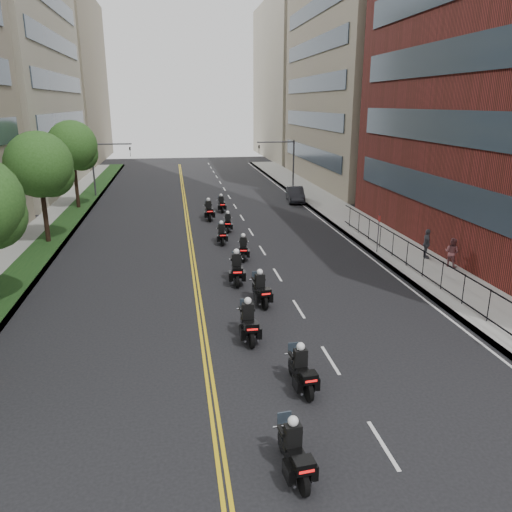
% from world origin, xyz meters
% --- Properties ---
extents(ground, '(160.00, 160.00, 0.00)m').
position_xyz_m(ground, '(0.00, 0.00, 0.00)').
color(ground, black).
rests_on(ground, ground).
extents(sidewalk_right, '(4.00, 90.00, 0.15)m').
position_xyz_m(sidewalk_right, '(12.00, 25.00, 0.07)').
color(sidewalk_right, gray).
rests_on(sidewalk_right, ground).
extents(sidewalk_left, '(4.00, 90.00, 0.15)m').
position_xyz_m(sidewalk_left, '(-12.00, 25.00, 0.07)').
color(sidewalk_left, gray).
rests_on(sidewalk_left, ground).
extents(grass_strip, '(2.00, 90.00, 0.04)m').
position_xyz_m(grass_strip, '(-11.20, 25.00, 0.17)').
color(grass_strip, black).
rests_on(grass_strip, sidewalk_left).
extents(building_right_tan, '(15.11, 28.00, 30.00)m').
position_xyz_m(building_right_tan, '(21.48, 48.00, 15.00)').
color(building_right_tan, gray).
rests_on(building_right_tan, ground).
extents(building_right_far, '(15.00, 28.00, 26.00)m').
position_xyz_m(building_right_far, '(21.50, 78.00, 13.00)').
color(building_right_far, '#9E9780').
rests_on(building_right_far, ground).
extents(building_left_far, '(16.00, 28.00, 26.00)m').
position_xyz_m(building_left_far, '(-22.00, 78.00, 13.00)').
color(building_left_far, gray).
rests_on(building_left_far, ground).
extents(iron_fence, '(0.05, 28.00, 1.50)m').
position_xyz_m(iron_fence, '(11.00, 12.00, 0.90)').
color(iron_fence, black).
rests_on(iron_fence, sidewalk_right).
extents(street_trees, '(4.40, 38.40, 7.98)m').
position_xyz_m(street_trees, '(-11.05, 18.61, 5.13)').
color(street_trees, black).
rests_on(street_trees, ground).
extents(traffic_signal_right, '(4.09, 0.20, 5.60)m').
position_xyz_m(traffic_signal_right, '(9.54, 42.00, 3.70)').
color(traffic_signal_right, '#3F3F44').
rests_on(traffic_signal_right, ground).
extents(traffic_signal_left, '(4.09, 0.20, 5.60)m').
position_xyz_m(traffic_signal_left, '(-9.54, 42.00, 3.70)').
color(traffic_signal_left, '#3F3F44').
rests_on(traffic_signal_left, ground).
extents(motorcycle_0, '(0.63, 2.27, 1.68)m').
position_xyz_m(motorcycle_0, '(0.40, -0.73, 0.66)').
color(motorcycle_0, black).
rests_on(motorcycle_0, ground).
extents(motorcycle_1, '(0.63, 2.28, 1.68)m').
position_xyz_m(motorcycle_1, '(1.60, 3.24, 0.67)').
color(motorcycle_1, black).
rests_on(motorcycle_1, ground).
extents(motorcycle_2, '(0.56, 2.45, 1.81)m').
position_xyz_m(motorcycle_2, '(0.38, 7.26, 0.71)').
color(motorcycle_2, black).
rests_on(motorcycle_2, ground).
extents(motorcycle_3, '(0.66, 2.36, 1.74)m').
position_xyz_m(motorcycle_3, '(1.52, 10.94, 0.69)').
color(motorcycle_3, black).
rests_on(motorcycle_3, ground).
extents(motorcycle_4, '(0.68, 2.55, 1.88)m').
position_xyz_m(motorcycle_4, '(0.75, 14.10, 0.74)').
color(motorcycle_4, black).
rests_on(motorcycle_4, ground).
extents(motorcycle_5, '(0.66, 2.20, 1.63)m').
position_xyz_m(motorcycle_5, '(1.70, 18.32, 0.64)').
color(motorcycle_5, black).
rests_on(motorcycle_5, ground).
extents(motorcycle_6, '(0.49, 2.16, 1.59)m').
position_xyz_m(motorcycle_6, '(0.71, 22.18, 0.63)').
color(motorcycle_6, black).
rests_on(motorcycle_6, ground).
extents(motorcycle_7, '(0.63, 2.12, 1.57)m').
position_xyz_m(motorcycle_7, '(1.51, 25.54, 0.62)').
color(motorcycle_7, black).
rests_on(motorcycle_7, ground).
extents(motorcycle_8, '(0.59, 2.50, 1.85)m').
position_xyz_m(motorcycle_8, '(0.36, 29.68, 0.73)').
color(motorcycle_8, black).
rests_on(motorcycle_8, ground).
extents(motorcycle_9, '(0.51, 2.17, 1.60)m').
position_xyz_m(motorcycle_9, '(1.71, 32.81, 0.63)').
color(motorcycle_9, black).
rests_on(motorcycle_9, ground).
extents(parked_sedan, '(2.08, 4.53, 1.44)m').
position_xyz_m(parked_sedan, '(9.40, 36.34, 0.72)').
color(parked_sedan, black).
rests_on(parked_sedan, ground).
extents(pedestrian_b, '(1.02, 1.06, 1.73)m').
position_xyz_m(pedestrian_b, '(13.50, 14.43, 1.02)').
color(pedestrian_b, brown).
rests_on(pedestrian_b, sidewalk_right).
extents(pedestrian_c, '(0.73, 1.16, 1.84)m').
position_xyz_m(pedestrian_c, '(12.86, 16.24, 1.07)').
color(pedestrian_c, '#42424A').
rests_on(pedestrian_c, sidewalk_right).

